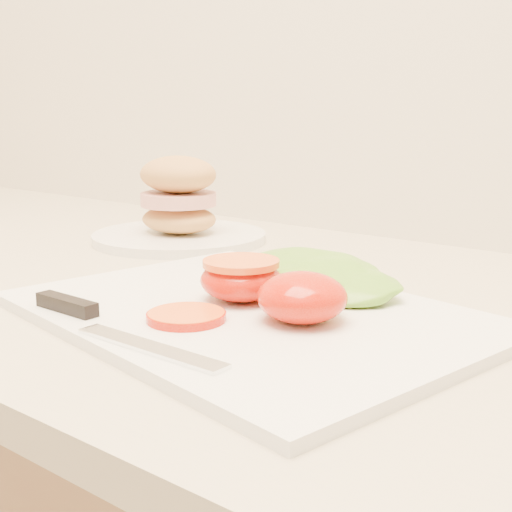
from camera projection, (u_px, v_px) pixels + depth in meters
The scene contains 8 objects.
cutting_board at pixel (249, 314), 0.62m from camera, with size 0.40×0.29×0.01m, color white.
tomato_half_dome at pixel (302, 297), 0.58m from camera, with size 0.07×0.07×0.04m, color red.
tomato_half_cut at pixel (241, 278), 0.64m from camera, with size 0.07×0.07×0.04m.
tomato_slice_0 at pixel (186, 316), 0.58m from camera, with size 0.06×0.06×0.01m, color orange.
lettuce_leaf_0 at pixel (304, 274), 0.68m from camera, with size 0.15×0.10×0.03m, color #6AAE2E.
lettuce_leaf_1 at pixel (347, 287), 0.65m from camera, with size 0.10×0.07×0.02m, color #6AAE2E.
knife at pixel (96, 320), 0.57m from camera, with size 0.23×0.04×0.01m.
sandwich_plate at pixel (179, 211), 0.96m from camera, with size 0.23×0.23×0.12m.
Camera 1 is at (-0.25, 1.13, 1.11)m, focal length 50.00 mm.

